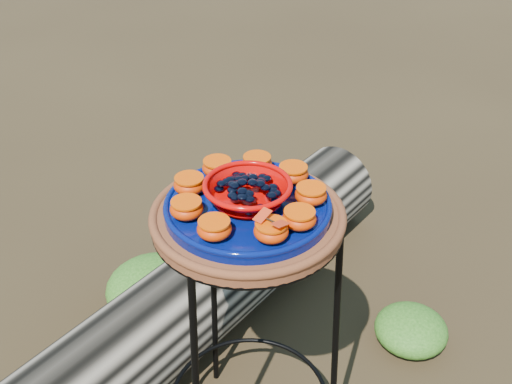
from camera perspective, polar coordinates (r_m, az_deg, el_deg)
name	(u,v)px	position (r m, az deg, el deg)	size (l,w,h in m)	color
plant_stand	(249,342)	(1.58, -0.64, -13.22)	(0.44, 0.44, 0.70)	black
terracotta_saucer	(248,219)	(1.34, -0.73, -2.38)	(0.40, 0.40, 0.03)	#5E2E1A
cobalt_plate	(248,208)	(1.33, -0.74, -1.41)	(0.34, 0.34, 0.02)	#000835
red_bowl	(248,193)	(1.31, -0.75, -0.13)	(0.17, 0.17, 0.05)	#C30502
glass_gems	(247,179)	(1.29, -0.76, 1.19)	(0.13, 0.13, 0.02)	black
orange_half_0	(271,231)	(1.21, 1.35, -3.51)	(0.07, 0.07, 0.04)	#C63303
orange_half_1	(299,219)	(1.25, 3.87, -2.39)	(0.07, 0.07, 0.04)	#C63303
orange_half_2	(311,195)	(1.32, 4.89, -0.25)	(0.07, 0.07, 0.04)	#C63303
orange_half_3	(293,174)	(1.38, 3.31, 1.63)	(0.07, 0.07, 0.04)	#C63303
orange_half_4	(257,164)	(1.42, 0.09, 2.53)	(0.07, 0.07, 0.04)	#C63303
orange_half_5	(217,168)	(1.40, -3.45, 2.16)	(0.07, 0.07, 0.04)	#C63303
orange_half_6	(189,185)	(1.35, -5.94, 0.64)	(0.07, 0.07, 0.04)	#C63303
orange_half_7	(187,209)	(1.28, -6.19, -1.50)	(0.07, 0.07, 0.04)	#C63303
orange_half_8	(214,229)	(1.22, -3.73, -3.29)	(0.07, 0.07, 0.04)	#C63303
butterfly	(271,220)	(1.20, 1.37, -2.54)	(0.08, 0.05, 0.01)	red
driftwood_log	(210,286)	(2.04, -4.07, -8.32)	(1.56, 0.41, 0.29)	black
foliage_right	(411,329)	(2.08, 13.63, -11.72)	(0.23, 0.23, 0.11)	#1F4F12
foliage_back	(155,287)	(2.16, -8.98, -8.31)	(0.32, 0.32, 0.16)	#1F4F12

